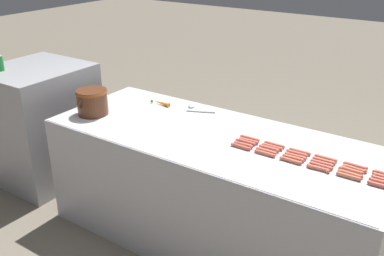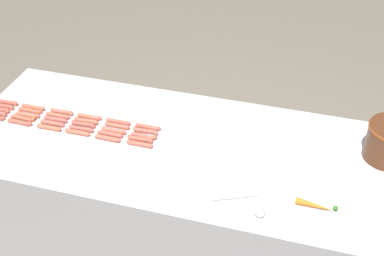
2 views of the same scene
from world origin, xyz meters
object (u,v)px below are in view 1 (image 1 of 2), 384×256
at_px(hot_dog_23, 249,141).
at_px(bean_pot, 92,101).
at_px(serving_spoon, 195,108).
at_px(hot_dog_17, 245,142).
at_px(hot_dog_3, 291,161).
at_px(hot_dog_5, 241,147).
at_px(hot_dog_13, 351,171).
at_px(hot_dog_22, 272,147).
at_px(hot_dog_0, 381,186).
at_px(hot_dog_28, 274,145).
at_px(hot_dog_4, 265,153).
at_px(hot_dog_16, 269,149).
at_px(hot_dog_25, 355,166).
at_px(hot_dog_29, 250,138).
at_px(hot_dog_10, 266,151).
at_px(hot_dog_26, 326,158).
at_px(hot_dog_2, 318,168).
at_px(hot_dog_8, 321,166).
at_px(hot_dog_11, 243,145).
at_px(hot_dog_21, 297,153).
at_px(carrot, 160,103).
at_px(hot_dog_15, 296,156).
at_px(hot_dog_9, 293,158).
at_px(hot_dog_1, 349,176).
at_px(back_cabinet, 41,124).
at_px(hot_dog_7, 350,174).
at_px(hot_dog_27, 300,152).
at_px(hot_dog_20, 324,161).
at_px(hot_dog_14, 322,163).
at_px(hot_dog_6, 382,182).

bearing_deg(hot_dog_23, bean_pot, 99.94).
bearing_deg(serving_spoon, hot_dog_17, -118.59).
height_order(hot_dog_3, hot_dog_5, same).
distance_m(hot_dog_13, hot_dog_22, 0.49).
xyz_separation_m(hot_dog_0, hot_dog_28, (0.14, 0.67, 0.00)).
distance_m(hot_dog_4, hot_dog_16, 0.07).
distance_m(hot_dog_25, hot_dog_29, 0.67).
bearing_deg(hot_dog_3, hot_dog_10, 78.89).
bearing_deg(hot_dog_5, hot_dog_28, -48.57).
distance_m(hot_dog_23, hot_dog_26, 0.49).
bearing_deg(bean_pot, hot_dog_2, -86.53).
bearing_deg(hot_dog_28, hot_dog_8, -107.84).
xyz_separation_m(hot_dog_11, hot_dog_21, (0.07, -0.33, 0.00)).
bearing_deg(hot_dog_13, carrot, 80.53).
xyz_separation_m(hot_dog_23, hot_dog_28, (0.04, -0.16, 0.00)).
relative_size(hot_dog_8, hot_dog_22, 1.00).
relative_size(hot_dog_13, hot_dog_16, 1.00).
xyz_separation_m(hot_dog_0, hot_dog_8, (0.04, 0.33, 0.00)).
height_order(hot_dog_2, hot_dog_15, same).
distance_m(hot_dog_9, hot_dog_25, 0.35).
relative_size(hot_dog_1, bean_pot, 0.48).
distance_m(hot_dog_9, hot_dog_21, 0.07).
distance_m(hot_dog_13, bean_pot, 1.85).
xyz_separation_m(back_cabinet, bean_pot, (-0.13, -0.82, 0.43)).
height_order(back_cabinet, hot_dog_11, back_cabinet).
bearing_deg(hot_dog_7, hot_dog_23, 84.02).
relative_size(hot_dog_4, hot_dog_13, 1.00).
xyz_separation_m(hot_dog_8, hot_dog_27, (0.10, 0.17, 0.00)).
distance_m(hot_dog_15, bean_pot, 1.53).
bearing_deg(carrot, hot_dog_11, -108.45).
xyz_separation_m(hot_dog_8, hot_dog_11, (-0.00, 0.50, 0.00)).
height_order(hot_dog_4, serving_spoon, hot_dog_4).
bearing_deg(hot_dog_17, hot_dog_11, -171.80).
xyz_separation_m(hot_dog_13, hot_dog_22, (0.03, 0.49, 0.00)).
height_order(hot_dog_15, hot_dog_20, same).
bearing_deg(carrot, hot_dog_20, -99.26).
xyz_separation_m(hot_dog_4, bean_pot, (-0.10, 1.35, 0.09)).
bearing_deg(serving_spoon, hot_dog_23, -115.97).
distance_m(hot_dog_27, bean_pot, 1.54).
relative_size(hot_dog_9, hot_dog_29, 1.00).
relative_size(hot_dog_15, serving_spoon, 0.54).
height_order(hot_dog_0, hot_dog_10, same).
distance_m(hot_dog_14, hot_dog_21, 0.17).
xyz_separation_m(hot_dog_23, hot_dog_25, (0.04, -0.66, 0.00)).
bearing_deg(hot_dog_8, hot_dog_17, 85.70).
height_order(hot_dog_2, hot_dog_6, same).
xyz_separation_m(hot_dog_0, hot_dog_27, (0.14, 0.50, 0.00)).
xyz_separation_m(hot_dog_0, hot_dog_14, (0.07, 0.34, 0.00)).
relative_size(hot_dog_3, hot_dog_11, 1.00).
relative_size(hot_dog_0, hot_dog_22, 1.00).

